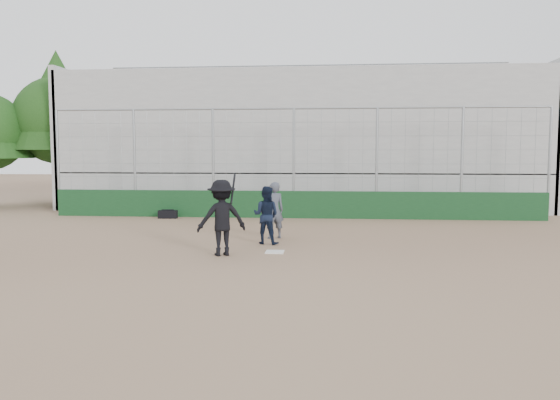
# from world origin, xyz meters

# --- Properties ---
(ground) EXTENTS (90.00, 90.00, 0.00)m
(ground) POSITION_xyz_m (0.00, 0.00, 0.00)
(ground) COLOR brown
(ground) RESTS_ON ground
(home_plate) EXTENTS (0.44, 0.44, 0.02)m
(home_plate) POSITION_xyz_m (0.00, 0.00, 0.01)
(home_plate) COLOR white
(home_plate) RESTS_ON ground
(backstop) EXTENTS (18.10, 0.25, 4.04)m
(backstop) POSITION_xyz_m (0.00, 7.00, 0.96)
(backstop) COLOR #113719
(backstop) RESTS_ON ground
(bleachers) EXTENTS (20.25, 6.70, 6.98)m
(bleachers) POSITION_xyz_m (0.00, 11.95, 2.92)
(bleachers) COLOR #9E9E9E
(bleachers) RESTS_ON ground
(tree_left) EXTENTS (4.48, 4.48, 7.00)m
(tree_left) POSITION_xyz_m (-11.00, 11.00, 4.39)
(tree_left) COLOR #3A2315
(tree_left) RESTS_ON ground
(batter_at_plate) EXTENTS (1.32, 1.06, 1.93)m
(batter_at_plate) POSITION_xyz_m (-1.20, -0.48, 0.89)
(batter_at_plate) COLOR black
(batter_at_plate) RESTS_ON ground
(catcher_crouched) EXTENTS (0.89, 0.79, 1.05)m
(catcher_crouched) POSITION_xyz_m (-0.35, 1.17, 0.52)
(catcher_crouched) COLOR black
(catcher_crouched) RESTS_ON ground
(umpire) EXTENTS (0.69, 0.59, 1.43)m
(umpire) POSITION_xyz_m (-0.24, 2.15, 0.72)
(umpire) COLOR #454A57
(umpire) RESTS_ON ground
(equipment_bag) EXTENTS (0.70, 0.34, 0.33)m
(equipment_bag) POSITION_xyz_m (-4.59, 6.45, 0.15)
(equipment_bag) COLOR black
(equipment_bag) RESTS_ON ground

